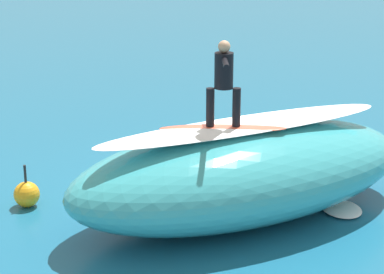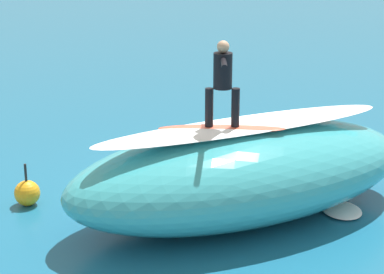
{
  "view_description": "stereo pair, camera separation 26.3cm",
  "coord_description": "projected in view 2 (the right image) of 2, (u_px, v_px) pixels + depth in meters",
  "views": [
    {
      "loc": [
        6.17,
        12.44,
        5.67
      ],
      "look_at": [
        0.83,
        0.43,
        1.33
      ],
      "focal_mm": 66.9,
      "sensor_mm": 36.0,
      "label": 1
    },
    {
      "loc": [
        5.93,
        12.54,
        5.67
      ],
      "look_at": [
        0.83,
        0.43,
        1.33
      ],
      "focal_mm": 66.9,
      "sensor_mm": 36.0,
      "label": 2
    }
  ],
  "objects": [
    {
      "name": "ground_plane",
      "position": [
        221.0,
        186.0,
        14.94
      ],
      "size": [
        120.0,
        120.0,
        0.0
      ],
      "primitive_type": "plane",
      "color": "#196084"
    },
    {
      "name": "wave_crest",
      "position": [
        243.0,
        173.0,
        13.25
      ],
      "size": [
        7.05,
        3.4,
        1.76
      ],
      "primitive_type": "ellipsoid",
      "rotation": [
        0.0,
        0.0,
        0.06
      ],
      "color": "teal",
      "rests_on": "ground_plane"
    },
    {
      "name": "wave_foam_lip",
      "position": [
        244.0,
        125.0,
        12.96
      ],
      "size": [
        5.91,
        1.39,
        0.08
      ],
      "primitive_type": "ellipsoid",
      "rotation": [
        0.0,
        0.0,
        0.06
      ],
      "color": "white",
      "rests_on": "wave_crest"
    },
    {
      "name": "surfboard_riding",
      "position": [
        222.0,
        129.0,
        12.77
      ],
      "size": [
        2.29,
        1.33,
        0.09
      ],
      "primitive_type": "ellipsoid",
      "rotation": [
        0.0,
        0.0,
        -0.4
      ],
      "color": "#E0563D",
      "rests_on": "wave_crest"
    },
    {
      "name": "surfer_riding",
      "position": [
        223.0,
        77.0,
        12.47
      ],
      "size": [
        0.67,
        1.38,
        1.55
      ],
      "rotation": [
        0.0,
        0.0,
        -0.4
      ],
      "color": "black",
      "rests_on": "surfboard_riding"
    },
    {
      "name": "surfboard_paddling",
      "position": [
        167.0,
        181.0,
        15.16
      ],
      "size": [
        1.21,
        2.08,
        0.06
      ],
      "primitive_type": "ellipsoid",
      "rotation": [
        0.0,
        0.0,
        1.22
      ],
      "color": "#E0563D",
      "rests_on": "ground_plane"
    },
    {
      "name": "surfer_paddling",
      "position": [
        167.0,
        171.0,
        15.23
      ],
      "size": [
        0.81,
        1.7,
        0.31
      ],
      "rotation": [
        0.0,
        0.0,
        1.22
      ],
      "color": "black",
      "rests_on": "surfboard_paddling"
    },
    {
      "name": "buoy_marker",
      "position": [
        27.0,
        193.0,
        13.95
      ],
      "size": [
        0.5,
        0.5,
        0.86
      ],
      "color": "orange",
      "rests_on": "ground_plane"
    },
    {
      "name": "foam_patch_mid",
      "position": [
        341.0,
        210.0,
        13.67
      ],
      "size": [
        0.91,
        1.05,
        0.11
      ],
      "primitive_type": "ellipsoid",
      "rotation": [
        0.0,
        0.0,
        1.37
      ],
      "color": "white",
      "rests_on": "ground_plane"
    }
  ]
}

